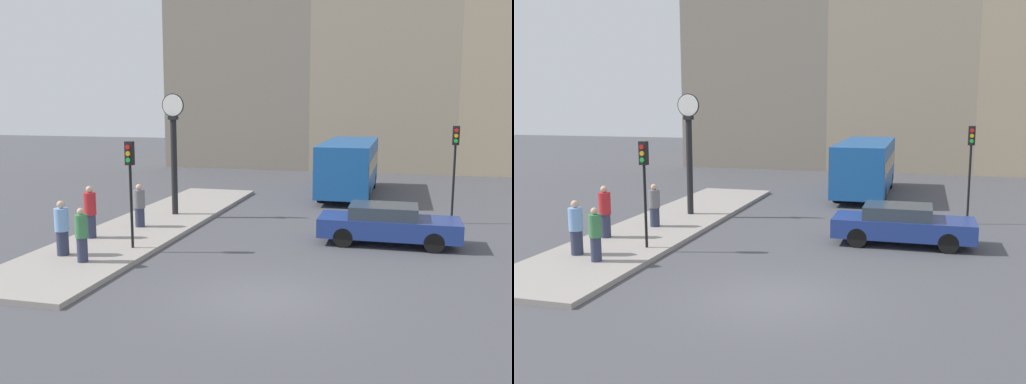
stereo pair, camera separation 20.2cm
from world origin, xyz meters
TOP-DOWN VIEW (x-y plane):
  - ground_plane at (0.00, 0.00)m, footprint 120.00×120.00m
  - sidewalk_corner at (-6.29, 7.06)m, footprint 3.65×18.12m
  - building_row at (0.33, 29.28)m, footprint 28.48×5.00m
  - sedan_car at (2.85, 6.53)m, footprint 4.78×1.85m
  - bus_distant at (0.52, 16.99)m, footprint 2.56×8.64m
  - traffic_light_near at (-5.22, 3.31)m, footprint 0.26×0.24m
  - traffic_light_far at (5.28, 10.65)m, footprint 0.26×0.24m
  - street_clock at (-6.09, 9.02)m, footprint 0.96×0.34m
  - pedestrian_red_top at (-7.28, 4.23)m, footprint 0.42×0.42m
  - pedestrian_blue_stripe at (-6.92, 1.94)m, footprint 0.44×0.44m
  - pedestrian_grey_jacket at (-6.42, 6.33)m, footprint 0.43×0.43m
  - pedestrian_green_hoodie at (-5.91, 1.41)m, footprint 0.37×0.37m

SIDE VIEW (x-z plane):
  - ground_plane at x=0.00m, z-range 0.00..0.00m
  - sidewalk_corner at x=-6.29m, z-range 0.00..0.15m
  - sedan_car at x=2.85m, z-range 0.02..1.41m
  - pedestrian_grey_jacket at x=-6.42m, z-range 0.14..1.79m
  - pedestrian_green_hoodie at x=-5.91m, z-range 0.15..1.79m
  - pedestrian_blue_stripe at x=-6.92m, z-range 0.14..1.87m
  - pedestrian_red_top at x=-7.28m, z-range 0.15..1.99m
  - bus_distant at x=0.52m, z-range 0.20..3.04m
  - traffic_light_near at x=-5.22m, z-range 0.92..4.42m
  - traffic_light_far at x=5.28m, z-range 0.85..4.80m
  - street_clock at x=-6.09m, z-range 0.29..5.38m
  - building_row at x=0.33m, z-range -0.71..15.82m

